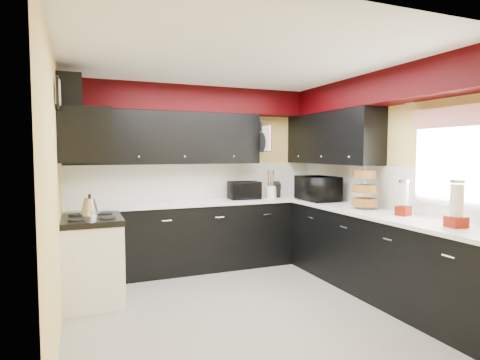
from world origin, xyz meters
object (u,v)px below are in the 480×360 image
Objects in this scene: microwave at (318,188)px; kettle at (90,207)px; utensil_crock at (271,192)px; knife_block at (276,190)px; toaster_oven at (245,190)px.

kettle is (-2.97, -0.05, -0.10)m from microwave.
utensil_crock is 0.78× the size of knife_block.
utensil_crock is (-0.46, 0.54, -0.08)m from microwave.
utensil_crock is 0.11m from knife_block.
microwave is 0.67m from knife_block.
utensil_crock reaches higher than kettle.
microwave reaches higher than toaster_oven.
utensil_crock is at bearing 13.22° from kettle.
utensil_crock is at bearing -156.10° from knife_block.
toaster_oven is 2.48× the size of utensil_crock.
kettle is at bearing -166.78° from utensil_crock.
microwave is at bearing 0.90° from kettle.
knife_block is at bearing 4.41° from toaster_oven.
kettle is (-2.61, -0.60, -0.04)m from knife_block.
microwave is at bearing -49.66° from utensil_crock.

